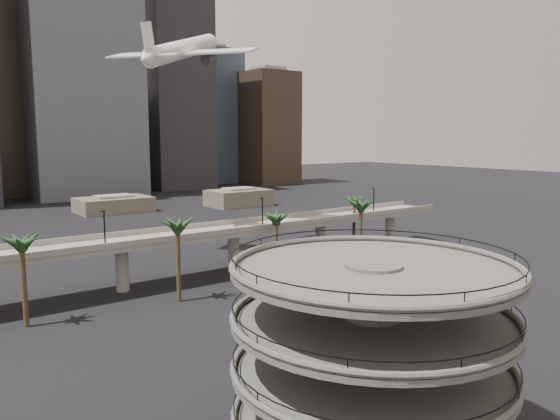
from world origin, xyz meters
TOP-DOWN VIEW (x-y plane):
  - ground at (0.00, 0.00)m, footprint 700.00×700.00m
  - parking_ramp at (-13.00, -4.00)m, footprint 22.20×22.20m
  - overpass at (0.00, 55.00)m, footprint 130.00×9.30m
  - palm_trees at (11.58, 47.18)m, footprint 76.40×18.40m
  - low_buildings at (6.89, 142.30)m, footprint 135.00×27.50m
  - skyline at (15.11, 217.08)m, footprint 269.00×86.00m
  - airborne_jet at (8.80, 69.93)m, footprint 29.76×28.19m
  - car_a at (-3.43, 13.10)m, footprint 4.42×3.01m
  - car_b at (21.36, 18.00)m, footprint 5.29×3.08m
  - car_c at (30.71, 17.82)m, footprint 5.39×3.19m

SIDE VIEW (x-z plane):
  - ground at x=0.00m, z-range 0.00..0.00m
  - car_a at x=-3.43m, z-range 0.00..1.40m
  - car_c at x=30.71m, z-range 0.00..1.47m
  - car_b at x=21.36m, z-range 0.00..1.65m
  - low_buildings at x=6.89m, z-range -0.54..6.26m
  - overpass at x=0.00m, z-range -0.01..14.69m
  - parking_ramp at x=-13.00m, z-range 1.16..18.51m
  - palm_trees at x=11.58m, z-range 4.30..18.30m
  - airborne_jet at x=8.80m, z-range 37.00..49.11m
  - skyline at x=15.11m, z-range -16.86..108.81m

